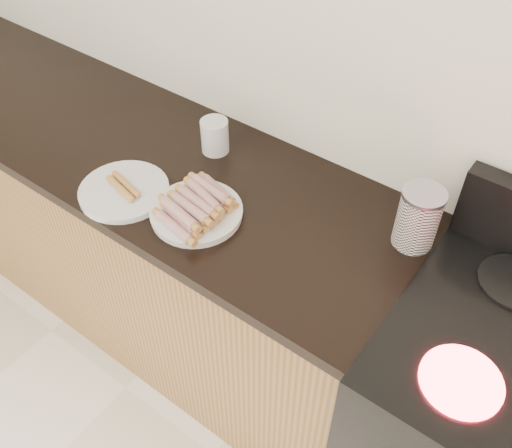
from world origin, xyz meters
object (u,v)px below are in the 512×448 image
Objects in this scene: canister at (418,218)px; mug at (215,136)px; main_plate at (197,213)px; side_plate at (124,191)px.

canister is 1.61× the size of mug.
main_plate is at bearing -60.64° from mug.
canister reaches higher than side_plate.
side_plate is 1.50× the size of canister.
main_plate is 0.31m from mug.
main_plate is 0.24m from side_plate.
canister reaches higher than main_plate.
side_plate is (-0.23, -0.06, 0.00)m from main_plate.
side_plate is 0.83m from canister.
canister is at bearing 23.14° from side_plate.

